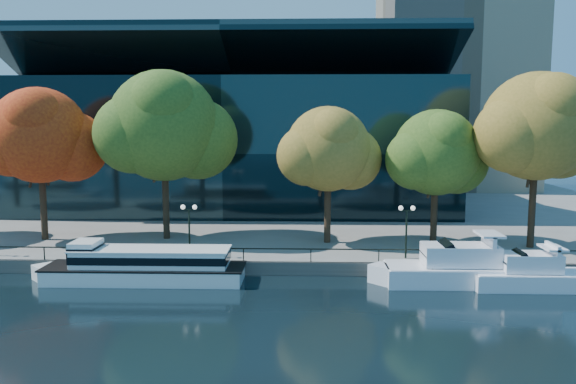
{
  "coord_description": "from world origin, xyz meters",
  "views": [
    {
      "loc": [
        4.57,
        -37.31,
        11.29
      ],
      "look_at": [
        3.16,
        8.0,
        5.59
      ],
      "focal_mm": 35.0,
      "sensor_mm": 36.0,
      "label": 1
    }
  ],
  "objects_px": {
    "cruiser_far": "(530,274)",
    "tree_4": "(438,154)",
    "lamp_1": "(189,218)",
    "lamp_2": "(407,220)",
    "tour_boat": "(140,265)",
    "tree_1": "(41,137)",
    "cruiser_near": "(461,268)",
    "tree_2": "(166,128)",
    "tree_3": "(330,151)",
    "tree_5": "(539,129)"
  },
  "relations": [
    {
      "from": "cruiser_far",
      "to": "tree_1",
      "type": "height_order",
      "value": "tree_1"
    },
    {
      "from": "tree_1",
      "to": "lamp_1",
      "type": "height_order",
      "value": "tree_1"
    },
    {
      "from": "tree_3",
      "to": "tree_2",
      "type": "bearing_deg",
      "value": 175.2
    },
    {
      "from": "cruiser_near",
      "to": "tree_2",
      "type": "relative_size",
      "value": 0.86
    },
    {
      "from": "cruiser_near",
      "to": "tree_5",
      "type": "bearing_deg",
      "value": 43.19
    },
    {
      "from": "lamp_2",
      "to": "lamp_1",
      "type": "bearing_deg",
      "value": 180.0
    },
    {
      "from": "tree_1",
      "to": "tree_2",
      "type": "xyz_separation_m",
      "value": [
        10.62,
        0.78,
        0.8
      ]
    },
    {
      "from": "tree_3",
      "to": "lamp_1",
      "type": "xyz_separation_m",
      "value": [
        -10.89,
        -5.47,
        -4.87
      ]
    },
    {
      "from": "cruiser_near",
      "to": "tree_2",
      "type": "bearing_deg",
      "value": 156.37
    },
    {
      "from": "tree_2",
      "to": "tree_3",
      "type": "bearing_deg",
      "value": -4.8
    },
    {
      "from": "lamp_1",
      "to": "lamp_2",
      "type": "height_order",
      "value": "same"
    },
    {
      "from": "tree_1",
      "to": "tree_3",
      "type": "height_order",
      "value": "tree_1"
    },
    {
      "from": "tree_4",
      "to": "lamp_1",
      "type": "distance_m",
      "value": 21.24
    },
    {
      "from": "lamp_1",
      "to": "tree_2",
      "type": "bearing_deg",
      "value": 115.99
    },
    {
      "from": "cruiser_far",
      "to": "tree_4",
      "type": "bearing_deg",
      "value": 112.86
    },
    {
      "from": "lamp_1",
      "to": "lamp_2",
      "type": "bearing_deg",
      "value": 0.0
    },
    {
      "from": "tree_1",
      "to": "tree_5",
      "type": "relative_size",
      "value": 0.93
    },
    {
      "from": "tree_4",
      "to": "tree_5",
      "type": "relative_size",
      "value": 0.79
    },
    {
      "from": "lamp_2",
      "to": "tree_5",
      "type": "bearing_deg",
      "value": 19.98
    },
    {
      "from": "tree_1",
      "to": "cruiser_far",
      "type": "bearing_deg",
      "value": -14.9
    },
    {
      "from": "cruiser_near",
      "to": "tree_3",
      "type": "relative_size",
      "value": 1.09
    },
    {
      "from": "tour_boat",
      "to": "tree_5",
      "type": "relative_size",
      "value": 1.08
    },
    {
      "from": "cruiser_far",
      "to": "lamp_1",
      "type": "distance_m",
      "value": 24.68
    },
    {
      "from": "tree_3",
      "to": "tree_4",
      "type": "bearing_deg",
      "value": 1.02
    },
    {
      "from": "cruiser_near",
      "to": "tree_4",
      "type": "distance_m",
      "value": 11.67
    },
    {
      "from": "lamp_2",
      "to": "tour_boat",
      "type": "bearing_deg",
      "value": -169.95
    },
    {
      "from": "tour_boat",
      "to": "lamp_1",
      "type": "distance_m",
      "value": 5.24
    },
    {
      "from": "tour_boat",
      "to": "tree_3",
      "type": "bearing_deg",
      "value": 32.89
    },
    {
      "from": "cruiser_far",
      "to": "tree_2",
      "type": "relative_size",
      "value": 0.65
    },
    {
      "from": "tree_1",
      "to": "tree_3",
      "type": "distance_m",
      "value": 24.78
    },
    {
      "from": "tree_5",
      "to": "tour_boat",
      "type": "bearing_deg",
      "value": -166.22
    },
    {
      "from": "tree_1",
      "to": "lamp_2",
      "type": "height_order",
      "value": "tree_1"
    },
    {
      "from": "cruiser_far",
      "to": "tree_3",
      "type": "relative_size",
      "value": 0.82
    },
    {
      "from": "tour_boat",
      "to": "tree_3",
      "type": "height_order",
      "value": "tree_3"
    },
    {
      "from": "tree_3",
      "to": "tree_5",
      "type": "height_order",
      "value": "tree_5"
    },
    {
      "from": "cruiser_far",
      "to": "tree_4",
      "type": "relative_size",
      "value": 0.84
    },
    {
      "from": "tour_boat",
      "to": "lamp_1",
      "type": "bearing_deg",
      "value": 50.06
    },
    {
      "from": "cruiser_far",
      "to": "lamp_2",
      "type": "relative_size",
      "value": 2.37
    },
    {
      "from": "cruiser_near",
      "to": "tree_1",
      "type": "relative_size",
      "value": 0.95
    },
    {
      "from": "lamp_1",
      "to": "tour_boat",
      "type": "bearing_deg",
      "value": -129.94
    },
    {
      "from": "tour_boat",
      "to": "tree_4",
      "type": "distance_m",
      "value": 25.63
    },
    {
      "from": "tree_2",
      "to": "tree_3",
      "type": "distance_m",
      "value": 14.31
    },
    {
      "from": "cruiser_near",
      "to": "tree_3",
      "type": "xyz_separation_m",
      "value": [
        -8.79,
        8.85,
        7.71
      ]
    },
    {
      "from": "cruiser_far",
      "to": "tree_2",
      "type": "bearing_deg",
      "value": 158.29
    },
    {
      "from": "tour_boat",
      "to": "lamp_1",
      "type": "xyz_separation_m",
      "value": [
        2.87,
        3.43,
        2.74
      ]
    },
    {
      "from": "tree_5",
      "to": "lamp_2",
      "type": "bearing_deg",
      "value": -160.02
    },
    {
      "from": "tree_2",
      "to": "lamp_2",
      "type": "height_order",
      "value": "tree_2"
    },
    {
      "from": "tree_2",
      "to": "lamp_2",
      "type": "distance_m",
      "value": 21.88
    },
    {
      "from": "lamp_2",
      "to": "cruiser_near",
      "type": "bearing_deg",
      "value": -46.41
    },
    {
      "from": "tour_boat",
      "to": "tree_5",
      "type": "xyz_separation_m",
      "value": [
        30.46,
        7.47,
        9.49
      ]
    }
  ]
}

